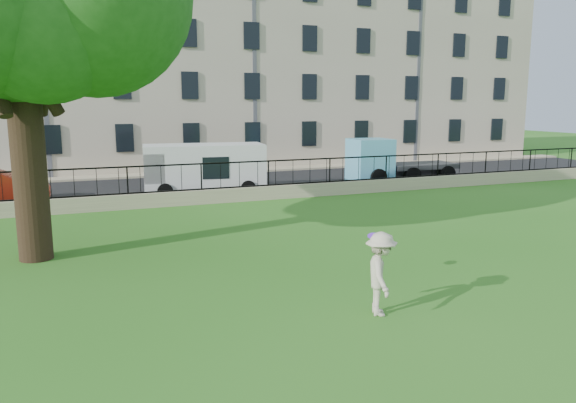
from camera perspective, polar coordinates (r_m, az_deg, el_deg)
name	(u,v)px	position (r m, az deg, el deg)	size (l,w,h in m)	color
ground	(326,292)	(12.95, 3.92, -9.11)	(120.00, 120.00, 0.00)	#296919
retaining_wall	(202,197)	(23.93, -8.75, 0.47)	(50.00, 0.40, 0.60)	gray
iron_railing	(201,177)	(23.81, -8.80, 2.50)	(50.00, 0.05, 1.13)	black
street	(180,188)	(28.52, -10.93, 1.35)	(60.00, 9.00, 0.01)	black
sidewalk	(162,175)	(33.58, -12.68, 2.69)	(60.00, 1.40, 0.12)	gray
building_row	(143,60)	(39.01, -14.50, 13.71)	(56.40, 10.40, 13.80)	beige
man	(381,274)	(11.51, 9.40, -7.25)	(1.10, 0.63, 1.70)	beige
frisbee	(373,236)	(13.38, 8.66, -3.46)	(0.27, 0.27, 0.03)	#7027DF
white_van	(204,169)	(26.50, -8.49, 3.27)	(5.49, 2.14, 2.31)	silver
blue_truck	(400,160)	(30.57, 11.34, 4.13)	(5.61, 1.99, 2.35)	#5CB2D7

